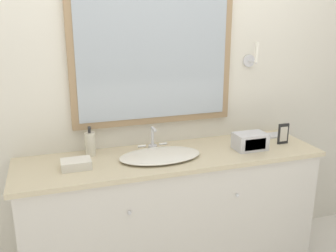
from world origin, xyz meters
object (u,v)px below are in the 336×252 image
object	(u,v)px
soap_bottle	(90,144)
picture_frame	(283,134)
appliance_box	(250,141)
sink_basin	(160,155)

from	to	relation	value
soap_bottle	picture_frame	distance (m)	1.34
soap_bottle	appliance_box	xyz separation A→B (m)	(1.04, -0.23, -0.02)
appliance_box	sink_basin	bearing A→B (deg)	176.25
soap_bottle	appliance_box	world-z (taller)	soap_bottle
sink_basin	soap_bottle	bearing A→B (deg)	155.43
appliance_box	picture_frame	size ratio (longest dim) A/B	1.46
sink_basin	soap_bottle	size ratio (longest dim) A/B	2.73
appliance_box	picture_frame	xyz separation A→B (m)	(0.28, 0.03, 0.02)
sink_basin	picture_frame	bearing A→B (deg)	-0.82
soap_bottle	picture_frame	size ratio (longest dim) A/B	1.32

